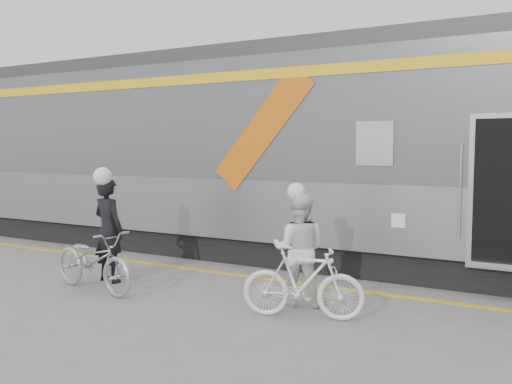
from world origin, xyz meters
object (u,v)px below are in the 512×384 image
Objects in this scene: bicycle_left at (93,260)px; man at (109,230)px; bicycle_right at (303,282)px; woman at (299,249)px.

man is at bearing 29.50° from bicycle_left.
bicycle_right is at bearing -75.40° from bicycle_left.
bicycle_left is (0.20, -0.55, -0.38)m from man.
man is 1.09× the size of woman.
bicycle_right is (0.30, -0.55, -0.31)m from woman.
woman is at bearing -165.25° from man.
bicycle_right is (3.55, -0.25, -0.38)m from man.
man is at bearing -10.15° from woman.
bicycle_left is at bearing 0.14° from woman.
bicycle_left is 1.15× the size of woman.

